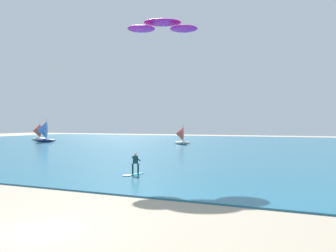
{
  "coord_description": "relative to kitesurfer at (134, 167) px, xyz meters",
  "views": [
    {
      "loc": [
        8.94,
        -9.28,
        4.0
      ],
      "look_at": [
        -0.83,
        14.9,
        3.86
      ],
      "focal_mm": 34.34,
      "sensor_mm": 36.0,
      "label": 1
    }
  ],
  "objects": [
    {
      "name": "ocean",
      "position": [
        2.81,
        38.59,
        -0.65
      ],
      "size": [
        160.0,
        90.0,
        0.1
      ],
      "primitive_type": "cube",
      "color": "#236B89",
      "rests_on": "ground"
    },
    {
      "name": "sailboat_outermost",
      "position": [
        -9.51,
        36.85,
        1.16
      ],
      "size": [
        3.41,
        2.97,
        3.85
      ],
      "color": "silver",
      "rests_on": "ocean"
    },
    {
      "name": "kite",
      "position": [
        -0.64,
        7.24,
        13.0
      ],
      "size": [
        7.26,
        4.63,
        1.05
      ],
      "color": "#B21999"
    },
    {
      "name": "kitesurfer",
      "position": [
        0.0,
        0.0,
        0.0
      ],
      "size": [
        1.11,
        2.03,
        1.67
      ],
      "color": "#26B2CC",
      "rests_on": "ocean"
    },
    {
      "name": "sailboat_mid_right",
      "position": [
        -46.79,
        38.07,
        1.37
      ],
      "size": [
        3.52,
        3.88,
        4.31
      ],
      "color": "silver",
      "rests_on": "ocean"
    },
    {
      "name": "sailboat_near_shore",
      "position": [
        -38.95,
        31.63,
        1.69
      ],
      "size": [
        4.51,
        4.14,
        5.01
      ],
      "color": "navy",
      "rests_on": "ocean"
    },
    {
      "name": "ground_plane",
      "position": [
        2.81,
        -12.72,
        -0.7
      ],
      "size": [
        220.0,
        220.0,
        0.0
      ],
      "primitive_type": "plane",
      "color": "tan"
    }
  ]
}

